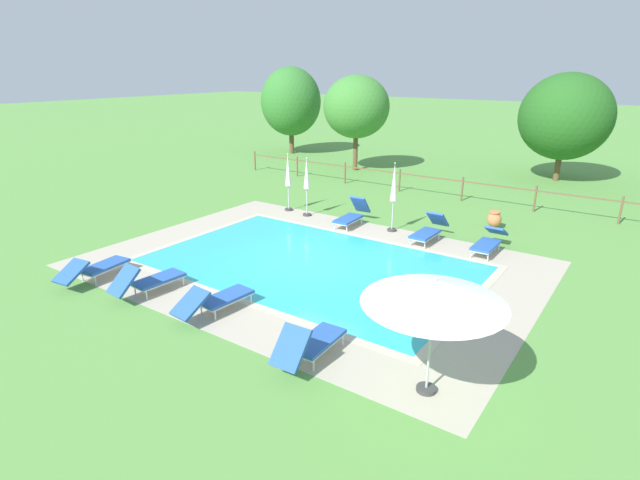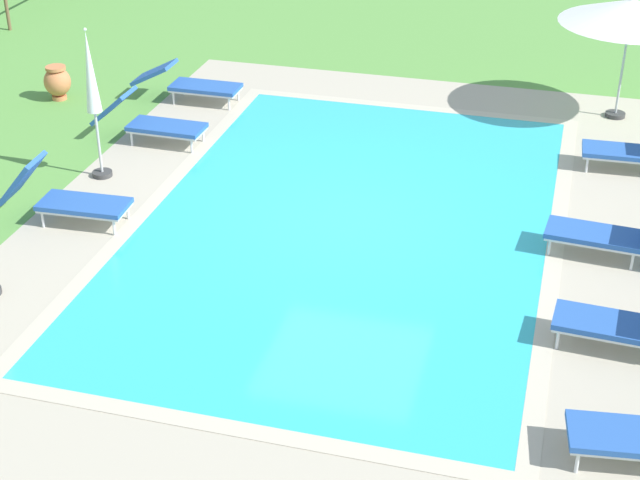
% 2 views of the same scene
% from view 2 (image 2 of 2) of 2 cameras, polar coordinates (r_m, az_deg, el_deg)
% --- Properties ---
extents(ground_plane, '(160.00, 160.00, 0.00)m').
position_cam_2_polar(ground_plane, '(14.34, 1.54, 0.97)').
color(ground_plane, '#599342').
extents(pool_deck_paving, '(12.60, 9.10, 0.01)m').
position_cam_2_polar(pool_deck_paving, '(14.34, 1.54, 0.98)').
color(pool_deck_paving, '#B2A893').
rests_on(pool_deck_paving, ground).
extents(swimming_pool_water, '(9.26, 5.77, 0.01)m').
position_cam_2_polar(swimming_pool_water, '(14.34, 1.54, 0.99)').
color(swimming_pool_water, '#2DB7C6').
rests_on(swimming_pool_water, ground).
extents(pool_coping_rim, '(9.74, 6.25, 0.01)m').
position_cam_2_polar(pool_coping_rim, '(14.34, 1.54, 1.00)').
color(pool_coping_rim, '#C0B59F').
rests_on(pool_coping_rim, ground).
extents(sun_lounger_north_near_steps, '(0.69, 1.89, 0.98)m').
position_cam_2_polar(sun_lounger_north_near_steps, '(14.69, -14.57, 2.41)').
color(sun_lounger_north_near_steps, '#2856A8').
rests_on(sun_lounger_north_near_steps, ground).
extents(sun_lounger_north_mid, '(0.77, 2.08, 0.77)m').
position_cam_2_polar(sun_lounger_north_mid, '(13.90, 16.91, 0.30)').
color(sun_lounger_north_mid, '#2856A8').
rests_on(sun_lounger_north_mid, ground).
extents(sun_lounger_north_far, '(0.64, 1.97, 0.89)m').
position_cam_2_polar(sun_lounger_north_far, '(17.10, -9.81, 6.82)').
color(sun_lounger_north_far, '#2856A8').
rests_on(sun_lounger_north_far, ground).
extents(sun_lounger_north_end, '(0.72, 1.98, 0.90)m').
position_cam_2_polar(sun_lounger_north_end, '(12.02, 17.89, -4.65)').
color(sun_lounger_north_end, '#2856A8').
rests_on(sun_lounger_north_end, ground).
extents(sun_lounger_south_near_corner, '(0.60, 2.07, 0.72)m').
position_cam_2_polar(sun_lounger_south_near_corner, '(18.81, -7.56, 9.04)').
color(sun_lounger_south_near_corner, '#2856A8').
rests_on(sun_lounger_south_near_corner, ground).
extents(patio_umbrella_open_foreground, '(2.48, 2.48, 2.21)m').
position_cam_2_polar(patio_umbrella_open_foreground, '(18.23, 17.69, 12.56)').
color(patio_umbrella_open_foreground, '#383838').
rests_on(patio_umbrella_open_foreground, ground).
extents(patio_umbrella_closed_row_east, '(0.32, 0.32, 2.44)m').
position_cam_2_polar(patio_umbrella_closed_row_east, '(15.56, -13.17, 8.82)').
color(patio_umbrella_closed_row_east, '#383838').
rests_on(patio_umbrella_closed_row_east, ground).
extents(terracotta_urn_near_fence, '(0.51, 0.51, 0.65)m').
position_cam_2_polar(terracotta_urn_near_fence, '(19.39, -15.05, 8.91)').
color(terracotta_urn_near_fence, '#C67547').
rests_on(terracotta_urn_near_fence, ground).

